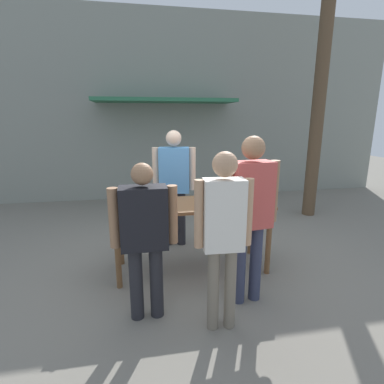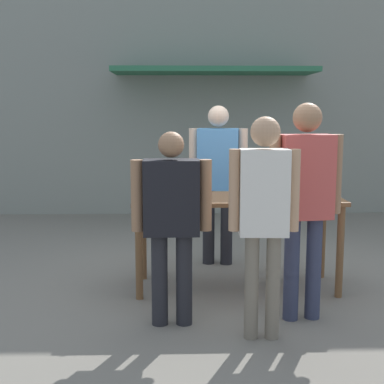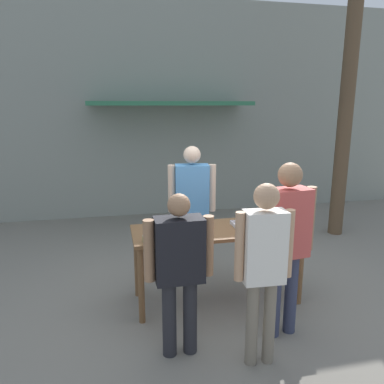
{
  "view_description": "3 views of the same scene",
  "coord_description": "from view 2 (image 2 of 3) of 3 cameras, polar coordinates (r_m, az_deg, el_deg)",
  "views": [
    {
      "loc": [
        -0.67,
        -3.69,
        2.01
      ],
      "look_at": [
        0.0,
        0.0,
        1.08
      ],
      "focal_mm": 28.0,
      "sensor_mm": 36.0,
      "label": 1
    },
    {
      "loc": [
        -0.59,
        -5.2,
        1.78
      ],
      "look_at": [
        -0.45,
        0.0,
        0.98
      ],
      "focal_mm": 50.0,
      "sensor_mm": 36.0,
      "label": 2
    },
    {
      "loc": [
        -1.22,
        -4.1,
        2.39
      ],
      "look_at": [
        -0.13,
        0.86,
        1.19
      ],
      "focal_mm": 35.0,
      "sensor_mm": 36.0,
      "label": 3
    }
  ],
  "objects": [
    {
      "name": "ground_plane",
      "position": [
        5.53,
        4.7,
        -10.09
      ],
      "size": [
        24.0,
        24.0,
        0.0
      ],
      "primitive_type": "plane",
      "color": "slate"
    },
    {
      "name": "condiment_jar_ketchup",
      "position": [
        5.02,
        -3.93,
        -0.58
      ],
      "size": [
        0.06,
        0.06,
        0.08
      ],
      "color": "#B22319",
      "rests_on": "serving_table"
    },
    {
      "name": "food_tray_sausages",
      "position": [
        5.27,
        -0.02,
        -0.37
      ],
      "size": [
        0.36,
        0.28,
        0.04
      ],
      "color": "silver",
      "rests_on": "serving_table"
    },
    {
      "name": "serving_table",
      "position": [
        5.32,
        4.81,
        -1.83
      ],
      "size": [
        2.04,
        0.75,
        0.93
      ],
      "color": "brown",
      "rests_on": "ground"
    },
    {
      "name": "person_customer_holding_hotdog",
      "position": [
        4.36,
        -2.2,
        -2.28
      ],
      "size": [
        0.66,
        0.25,
        1.61
      ],
      "rotation": [
        0.0,
        0.0,
        3.15
      ],
      "color": "#232328",
      "rests_on": "ground"
    },
    {
      "name": "food_tray_buns",
      "position": [
        5.36,
        9.06,
        -0.27
      ],
      "size": [
        0.38,
        0.3,
        0.07
      ],
      "color": "silver",
      "rests_on": "serving_table"
    },
    {
      "name": "person_server_behind_table",
      "position": [
        6.12,
        2.79,
        2.23
      ],
      "size": [
        0.66,
        0.32,
        1.83
      ],
      "rotation": [
        0.0,
        0.0,
        -0.14
      ],
      "color": "#232328",
      "rests_on": "ground"
    },
    {
      "name": "beer_cup",
      "position": [
        5.22,
        14.79,
        -0.38
      ],
      "size": [
        0.08,
        0.08,
        0.1
      ],
      "color": "#DBC67A",
      "rests_on": "serving_table"
    },
    {
      "name": "person_customer_waiting_in_line",
      "position": [
        4.1,
        7.67,
        -1.57
      ],
      "size": [
        0.54,
        0.23,
        1.73
      ],
      "rotation": [
        0.0,
        0.0,
        3.09
      ],
      "color": "#756B5B",
      "rests_on": "ground"
    },
    {
      "name": "person_customer_with_cup",
      "position": [
        4.55,
        11.96,
        -0.04
      ],
      "size": [
        0.63,
        0.29,
        1.84
      ],
      "rotation": [
        0.0,
        0.0,
        3.27
      ],
      "color": "#333851",
      "rests_on": "ground"
    },
    {
      "name": "condiment_jar_mustard",
      "position": [
        5.01,
        -4.97,
        -0.6
      ],
      "size": [
        0.06,
        0.06,
        0.08
      ],
      "color": "#567A38",
      "rests_on": "serving_table"
    },
    {
      "name": "building_facade_back",
      "position": [
        9.21,
        2.13,
        11.67
      ],
      "size": [
        12.0,
        1.11,
        4.5
      ],
      "color": "gray",
      "rests_on": "ground"
    }
  ]
}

